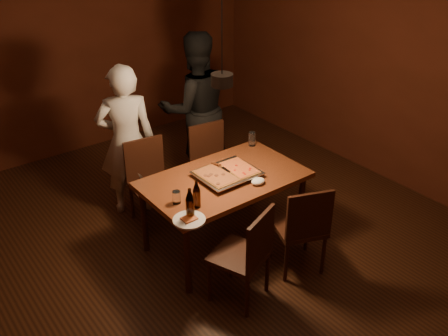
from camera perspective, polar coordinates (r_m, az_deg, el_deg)
room_shell at (r=4.19m, az=-0.22°, el=5.49°), size 6.00×6.00×6.00m
dining_table at (r=4.67m, az=0.00°, el=-1.87°), size 1.50×0.90×0.75m
chair_far_left at (r=5.18m, az=-8.58°, el=-0.71°), size 0.47×0.47×0.49m
chair_far_right at (r=5.46m, az=-1.49°, el=1.29°), size 0.47×0.47×0.49m
chair_near_left at (r=4.10m, az=2.80°, el=-9.22°), size 0.54×0.54×0.49m
chair_near_right at (r=4.45m, az=9.04°, el=-6.14°), size 0.54×0.54×0.49m
pizza_tray at (r=4.63m, az=0.38°, el=-0.76°), size 0.56×0.46×0.05m
pizza_meat at (r=4.55m, az=-0.93°, el=-0.88°), size 0.26×0.41×0.02m
pizza_cheese at (r=4.68m, az=1.75°, el=0.01°), size 0.25×0.38×0.02m
spatula at (r=4.63m, az=0.16°, el=-0.21°), size 0.13×0.25×0.04m
beer_bottle_a at (r=4.02m, az=-3.91°, el=-4.03°), size 0.07×0.07×0.27m
beer_bottle_b at (r=4.15m, az=-3.15°, el=-3.00°), size 0.07×0.07×0.25m
water_glass_left at (r=4.25m, az=-5.46°, el=-3.35°), size 0.07×0.07×0.11m
water_glass_right at (r=5.20m, az=3.22°, el=3.33°), size 0.07×0.07×0.15m
plate_slice at (r=4.04m, az=-4.01°, el=-5.92°), size 0.27×0.27×0.03m
napkin at (r=4.53m, az=3.91°, el=-1.52°), size 0.14×0.10×0.06m
diner_white at (r=5.26m, az=-11.07°, el=3.04°), size 0.70×0.59×1.64m
diner_dark at (r=5.81m, az=-3.25°, el=6.83°), size 1.03×0.90×1.78m
pendant_lamp at (r=4.06m, az=-0.23°, el=10.17°), size 0.18×0.18×1.10m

